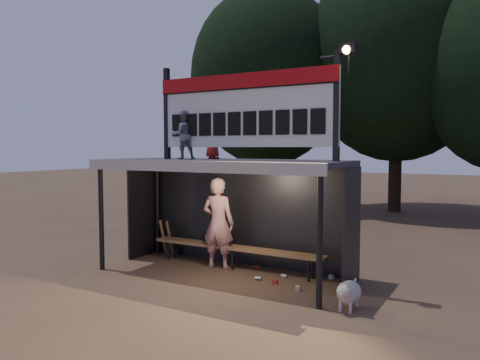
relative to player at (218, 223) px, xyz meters
name	(u,v)px	position (x,y,z in m)	size (l,w,h in m)	color
ground	(222,275)	(0.34, -0.41, -0.97)	(80.00, 80.00, 0.00)	brown
player	(218,223)	(0.00, 0.00, 0.00)	(0.71, 0.46, 1.93)	white
child_a	(183,135)	(-0.54, -0.47, 1.85)	(0.48, 0.38, 1.00)	slate
child_b	(212,137)	(-0.22, 0.12, 1.81)	(0.45, 0.29, 0.92)	#A81D19
dugout_shelter	(228,183)	(0.34, -0.17, 0.88)	(5.10, 2.08, 2.32)	#39393B
scoreboard_assembly	(246,107)	(0.90, -0.42, 2.36)	(4.10, 0.27, 1.99)	black
bench	(235,248)	(0.34, 0.14, -0.53)	(4.00, 0.35, 0.48)	#966F47
tree_left	(267,77)	(-3.66, 9.59, 4.55)	(6.46, 6.46, 9.27)	black
tree_mid	(398,56)	(1.34, 11.09, 5.20)	(7.22, 7.22, 10.36)	black
dog	(348,292)	(3.16, -1.13, -0.69)	(0.36, 0.81, 0.49)	beige
bats	(170,238)	(-1.62, 0.41, -0.54)	(0.48, 0.33, 0.84)	#9D7049
litter	(284,278)	(1.58, -0.12, -0.93)	(1.75, 1.12, 0.08)	#B22A1E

